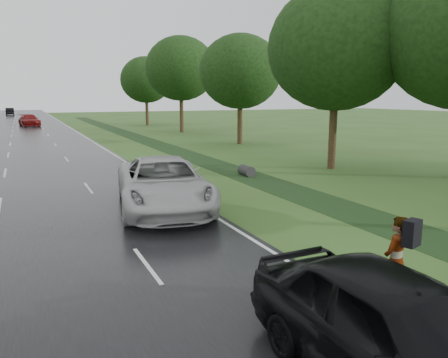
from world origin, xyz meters
name	(u,v)px	position (x,y,z in m)	size (l,w,h in m)	color
road	(12,133)	(0.00, 45.00, 0.02)	(14.00, 180.00, 0.04)	black
edge_stripe_east	(75,131)	(6.75, 45.00, 0.04)	(0.12, 180.00, 0.01)	silver
center_line	(12,133)	(0.00, 45.00, 0.04)	(0.12, 180.00, 0.01)	silver
drainage_ditch	(189,155)	(11.50, 18.71, 0.04)	(2.20, 120.00, 0.56)	black
tree_east_b	(337,48)	(17.00, 10.00, 6.68)	(7.60, 7.60, 10.11)	#312014
tree_east_c	(240,72)	(18.20, 24.00, 6.14)	(7.00, 7.00, 9.29)	#312014
tree_east_d	(181,69)	(17.80, 38.00, 7.15)	(8.00, 8.00, 10.76)	#312014
tree_east_f	(146,80)	(17.50, 52.00, 6.37)	(7.20, 7.20, 9.62)	#312014
pedestrian	(396,261)	(7.40, -4.02, 0.94)	(0.94, 0.72, 1.83)	#A5998C
white_pickup	(163,184)	(5.50, 5.08, 0.97)	(3.07, 6.67, 1.85)	beige
dark_sedan	(399,335)	(5.39, -6.00, 0.92)	(2.08, 5.16, 1.76)	black
far_car_red	(29,120)	(2.06, 56.50, 0.84)	(2.23, 5.48, 1.59)	maroon
far_car_dark	(10,112)	(-1.00, 96.55, 0.83)	(1.66, 4.77, 1.57)	black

